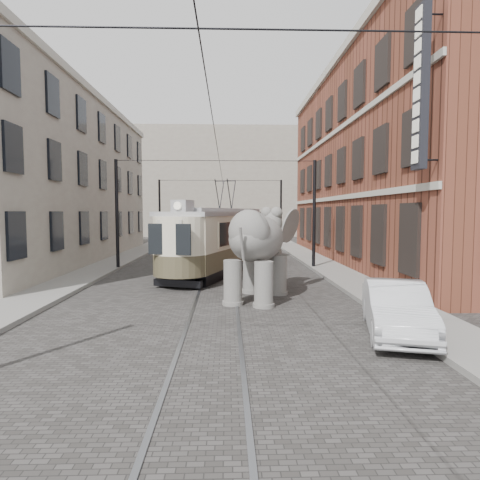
{
  "coord_description": "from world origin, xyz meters",
  "views": [
    {
      "loc": [
        0.41,
        -16.37,
        3.19
      ],
      "look_at": [
        0.89,
        -0.82,
        2.1
      ],
      "focal_mm": 30.48,
      "sensor_mm": 36.0,
      "label": 1
    }
  ],
  "objects": [
    {
      "name": "brick_building",
      "position": [
        11.0,
        9.0,
        6.0
      ],
      "size": [
        8.0,
        26.0,
        12.0
      ],
      "primitive_type": "cube",
      "color": "brown",
      "rests_on": "ground"
    },
    {
      "name": "sidewalk_right",
      "position": [
        6.0,
        0.0,
        0.07
      ],
      "size": [
        2.0,
        60.0,
        0.15
      ],
      "primitive_type": "cube",
      "color": "slate",
      "rests_on": "ground"
    },
    {
      "name": "catenary",
      "position": [
        -0.2,
        5.0,
        3.0
      ],
      "size": [
        11.0,
        30.2,
        6.0
      ],
      "primitive_type": null,
      "color": "black",
      "rests_on": "ground"
    },
    {
      "name": "ground",
      "position": [
        0.0,
        0.0,
        0.0
      ],
      "size": [
        120.0,
        120.0,
        0.0
      ],
      "primitive_type": "plane",
      "color": "#3E3B39"
    },
    {
      "name": "stucco_building",
      "position": [
        -11.0,
        10.0,
        5.0
      ],
      "size": [
        7.0,
        24.0,
        10.0
      ],
      "primitive_type": "cube",
      "color": "gray",
      "rests_on": "ground"
    },
    {
      "name": "parked_car",
      "position": [
        4.79,
        -6.09,
        0.68
      ],
      "size": [
        2.44,
        4.35,
        1.36
      ],
      "primitive_type": "imported",
      "rotation": [
        0.0,
        0.0,
        -0.25
      ],
      "color": "silver",
      "rests_on": "ground"
    },
    {
      "name": "sidewalk_left",
      "position": [
        -6.5,
        0.0,
        0.07
      ],
      "size": [
        2.0,
        60.0,
        0.15
      ],
      "primitive_type": "cube",
      "color": "slate",
      "rests_on": "ground"
    },
    {
      "name": "tram_rails",
      "position": [
        0.0,
        0.0,
        0.01
      ],
      "size": [
        1.54,
        80.0,
        0.02
      ],
      "primitive_type": null,
      "color": "slate",
      "rests_on": "ground"
    },
    {
      "name": "distant_block",
      "position": [
        0.0,
        40.0,
        7.0
      ],
      "size": [
        28.0,
        10.0,
        14.0
      ],
      "primitive_type": "cube",
      "color": "gray",
      "rests_on": "ground"
    },
    {
      "name": "elephant",
      "position": [
        1.48,
        -1.76,
        1.71
      ],
      "size": [
        4.8,
        6.3,
        3.42
      ],
      "primitive_type": null,
      "rotation": [
        0.0,
        0.0,
        -0.35
      ],
      "color": "#5E5B57",
      "rests_on": "ground"
    },
    {
      "name": "tram",
      "position": [
        0.31,
        6.0,
        2.45
      ],
      "size": [
        6.4,
        12.5,
        4.9
      ],
      "primitive_type": null,
      "rotation": [
        0.0,
        0.0,
        -0.33
      ],
      "color": "beige",
      "rests_on": "ground"
    }
  ]
}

